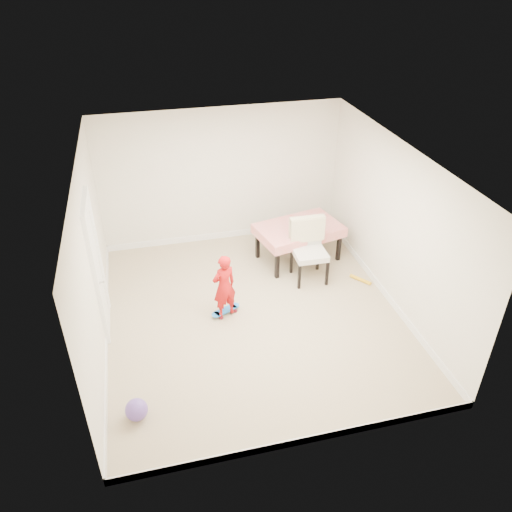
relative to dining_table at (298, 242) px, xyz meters
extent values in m
plane|color=tan|center=(-1.19, -1.40, -0.34)|extent=(5.00, 5.00, 0.00)
cube|color=white|center=(-1.19, -1.40, 2.24)|extent=(4.50, 5.00, 0.04)
cube|color=silver|center=(-1.19, 1.08, 0.96)|extent=(4.50, 0.04, 2.60)
cube|color=silver|center=(-1.19, -3.88, 0.96)|extent=(4.50, 0.04, 2.60)
cube|color=silver|center=(-3.42, -1.40, 0.96)|extent=(0.04, 5.00, 2.60)
cube|color=silver|center=(1.04, -1.40, 0.96)|extent=(0.04, 5.00, 2.60)
cube|color=white|center=(-3.41, -1.10, 0.68)|extent=(0.11, 0.94, 2.11)
cube|color=white|center=(-1.19, 1.09, -0.28)|extent=(4.50, 0.02, 0.12)
cube|color=white|center=(-1.19, -3.89, -0.28)|extent=(4.50, 0.02, 0.12)
cube|color=white|center=(-3.43, -1.40, -0.28)|extent=(0.02, 5.00, 0.12)
cube|color=white|center=(1.05, -1.40, -0.28)|extent=(0.02, 5.00, 0.12)
imported|color=red|center=(-1.62, -1.34, 0.19)|extent=(0.46, 0.38, 1.07)
sphere|color=#6446A9|center=(-3.05, -3.03, -0.20)|extent=(0.28, 0.28, 0.28)
cylinder|color=gold|center=(0.84, -0.96, -0.31)|extent=(0.29, 0.36, 0.06)
camera|label=1|loc=(-2.62, -7.42, 4.65)|focal=35.00mm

